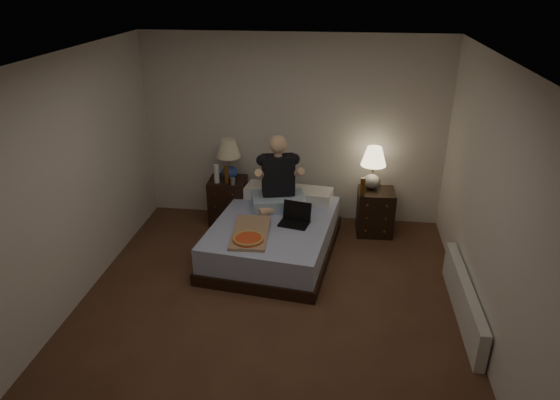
# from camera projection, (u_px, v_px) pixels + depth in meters

# --- Properties ---
(floor) EXTENTS (4.00, 4.50, 0.00)m
(floor) POSITION_uv_depth(u_px,v_px,m) (269.00, 312.00, 5.09)
(floor) COLOR brown
(floor) RESTS_ON ground
(ceiling) EXTENTS (4.00, 4.50, 0.00)m
(ceiling) POSITION_uv_depth(u_px,v_px,m) (266.00, 61.00, 4.05)
(ceiling) COLOR white
(ceiling) RESTS_ON ground
(wall_back) EXTENTS (4.00, 0.00, 2.50)m
(wall_back) POSITION_uv_depth(u_px,v_px,m) (293.00, 130.00, 6.60)
(wall_back) COLOR silver
(wall_back) RESTS_ON ground
(wall_front) EXTENTS (4.00, 0.00, 2.50)m
(wall_front) POSITION_uv_depth(u_px,v_px,m) (202.00, 384.00, 2.54)
(wall_front) COLOR silver
(wall_front) RESTS_ON ground
(wall_left) EXTENTS (0.00, 4.50, 2.50)m
(wall_left) POSITION_uv_depth(u_px,v_px,m) (62.00, 190.00, 4.80)
(wall_left) COLOR silver
(wall_left) RESTS_ON ground
(wall_right) EXTENTS (0.00, 4.50, 2.50)m
(wall_right) POSITION_uv_depth(u_px,v_px,m) (494.00, 213.00, 4.34)
(wall_right) COLOR silver
(wall_right) RESTS_ON ground
(bed) EXTENTS (1.56, 1.94, 0.45)m
(bed) POSITION_uv_depth(u_px,v_px,m) (273.00, 237.00, 6.07)
(bed) COLOR #5F74BE
(bed) RESTS_ON floor
(nightstand_left) EXTENTS (0.50, 0.45, 0.63)m
(nightstand_left) POSITION_uv_depth(u_px,v_px,m) (228.00, 201.00, 6.81)
(nightstand_left) COLOR black
(nightstand_left) RESTS_ON floor
(nightstand_right) EXTENTS (0.48, 0.43, 0.60)m
(nightstand_right) POSITION_uv_depth(u_px,v_px,m) (375.00, 212.00, 6.52)
(nightstand_right) COLOR black
(nightstand_right) RESTS_ON floor
(lamp_left) EXTENTS (0.37, 0.37, 0.56)m
(lamp_left) POSITION_uv_depth(u_px,v_px,m) (229.00, 160.00, 6.57)
(lamp_left) COLOR navy
(lamp_left) RESTS_ON nightstand_left
(lamp_right) EXTENTS (0.40, 0.40, 0.56)m
(lamp_right) POSITION_uv_depth(u_px,v_px,m) (373.00, 168.00, 6.37)
(lamp_right) COLOR gray
(lamp_right) RESTS_ON nightstand_right
(water_bottle) EXTENTS (0.07, 0.07, 0.25)m
(water_bottle) POSITION_uv_depth(u_px,v_px,m) (217.00, 174.00, 6.52)
(water_bottle) COLOR white
(water_bottle) RESTS_ON nightstand_left
(soda_can) EXTENTS (0.07, 0.07, 0.10)m
(soda_can) POSITION_uv_depth(u_px,v_px,m) (233.00, 181.00, 6.49)
(soda_can) COLOR #A5A4A0
(soda_can) RESTS_ON nightstand_left
(beer_bottle_left) EXTENTS (0.06, 0.06, 0.23)m
(beer_bottle_left) POSITION_uv_depth(u_px,v_px,m) (226.00, 175.00, 6.52)
(beer_bottle_left) COLOR #5D360D
(beer_bottle_left) RESTS_ON nightstand_left
(beer_bottle_right) EXTENTS (0.06, 0.06, 0.23)m
(beer_bottle_right) POSITION_uv_depth(u_px,v_px,m) (363.00, 186.00, 6.24)
(beer_bottle_right) COLOR #59320C
(beer_bottle_right) RESTS_ON nightstand_right
(person) EXTENTS (0.76, 0.65, 0.93)m
(person) POSITION_uv_depth(u_px,v_px,m) (279.00, 173.00, 6.12)
(person) COLOR black
(person) RESTS_ON bed
(laptop) EXTENTS (0.39, 0.35, 0.24)m
(laptop) POSITION_uv_depth(u_px,v_px,m) (294.00, 215.00, 5.84)
(laptop) COLOR black
(laptop) RESTS_ON bed
(pizza_box) EXTENTS (0.44, 0.78, 0.08)m
(pizza_box) POSITION_uv_depth(u_px,v_px,m) (248.00, 240.00, 5.47)
(pizza_box) COLOR tan
(pizza_box) RESTS_ON bed
(radiator) EXTENTS (0.10, 1.60, 0.40)m
(radiator) POSITION_uv_depth(u_px,v_px,m) (463.00, 300.00, 4.95)
(radiator) COLOR silver
(radiator) RESTS_ON floor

